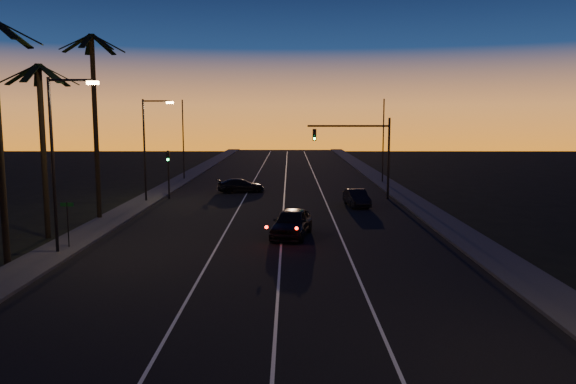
{
  "coord_description": "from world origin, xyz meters",
  "views": [
    {
      "loc": [
        0.96,
        -8.22,
        7.0
      ],
      "look_at": [
        0.88,
        21.61,
        3.04
      ],
      "focal_mm": 35.0,
      "sensor_mm": 36.0,
      "label": 1
    }
  ],
  "objects_px": {
    "signal_mast": "(361,144)",
    "right_car": "(357,198)",
    "lead_car": "(292,223)",
    "cross_car": "(241,186)"
  },
  "relations": [
    {
      "from": "signal_mast",
      "to": "right_car",
      "type": "bearing_deg",
      "value": -101.39
    },
    {
      "from": "signal_mast",
      "to": "lead_car",
      "type": "height_order",
      "value": "signal_mast"
    },
    {
      "from": "signal_mast",
      "to": "lead_car",
      "type": "relative_size",
      "value": 1.25
    },
    {
      "from": "signal_mast",
      "to": "right_car",
      "type": "relative_size",
      "value": 1.69
    },
    {
      "from": "signal_mast",
      "to": "right_car",
      "type": "height_order",
      "value": "signal_mast"
    },
    {
      "from": "cross_car",
      "to": "lead_car",
      "type": "bearing_deg",
      "value": -76.59
    },
    {
      "from": "right_car",
      "to": "lead_car",
      "type": "bearing_deg",
      "value": -114.38
    },
    {
      "from": "signal_mast",
      "to": "lead_car",
      "type": "bearing_deg",
      "value": -111.15
    },
    {
      "from": "lead_car",
      "to": "cross_car",
      "type": "relative_size",
      "value": 1.19
    },
    {
      "from": "lead_car",
      "to": "right_car",
      "type": "bearing_deg",
      "value": 65.62
    }
  ]
}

